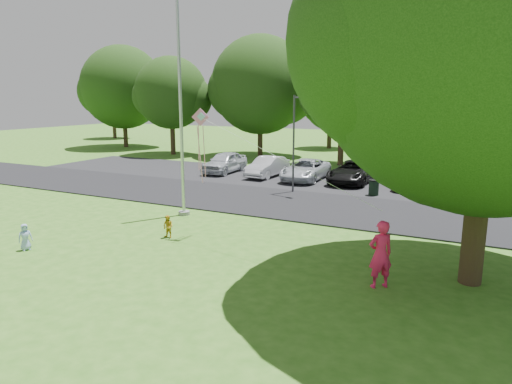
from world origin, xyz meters
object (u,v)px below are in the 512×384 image
at_px(woman, 380,254).
at_px(child_blue, 25,237).
at_px(trash_can, 374,188).
at_px(big_tree, 491,32).
at_px(child_yellow, 168,227).
at_px(kite, 204,130).
at_px(street_lamp, 297,135).
at_px(flagpole, 181,120).

xyz_separation_m(woman, child_blue, (-11.48, -2.23, -0.49)).
bearing_deg(trash_can, woman, -76.99).
bearing_deg(woman, trash_can, -116.54).
relative_size(trash_can, big_tree, 0.07).
bearing_deg(child_yellow, trash_can, 64.56).
bearing_deg(child_blue, child_yellow, -21.80).
xyz_separation_m(big_tree, child_yellow, (-10.10, -0.32, -6.32)).
bearing_deg(kite, street_lamp, 69.29).
bearing_deg(street_lamp, big_tree, -27.43).
distance_m(woman, child_yellow, 8.04).
distance_m(street_lamp, child_yellow, 10.08).
bearing_deg(woman, child_blue, -28.53).
distance_m(street_lamp, woman, 12.79).
height_order(street_lamp, woman, street_lamp).
bearing_deg(big_tree, flagpole, 166.62).
relative_size(street_lamp, big_tree, 0.44).
relative_size(big_tree, woman, 6.30).
bearing_deg(child_blue, kite, -23.41).
bearing_deg(child_blue, big_tree, -50.05).
relative_size(trash_can, child_blue, 0.96).
xyz_separation_m(flagpole, kite, (2.60, -2.25, -0.19)).
height_order(street_lamp, kite, street_lamp).
bearing_deg(child_yellow, child_blue, -136.31).
bearing_deg(flagpole, trash_can, 48.77).
xyz_separation_m(street_lamp, big_tree, (8.83, -9.30, 3.59)).
bearing_deg(child_blue, trash_can, -6.90).
xyz_separation_m(street_lamp, kite, (-0.14, -8.80, 0.82)).
height_order(flagpole, woman, flagpole).
bearing_deg(street_lamp, child_yellow, -78.47).
bearing_deg(big_tree, trash_can, 115.08).
distance_m(big_tree, woman, 6.33).
bearing_deg(street_lamp, woman, -38.90).
distance_m(street_lamp, kite, 8.84).
bearing_deg(woman, child_yellow, -47.13).
distance_m(woman, kite, 7.70).
height_order(child_yellow, kite, kite).
xyz_separation_m(flagpole, trash_can, (6.70, 7.65, -3.72)).
distance_m(child_blue, kite, 7.13).
relative_size(big_tree, child_yellow, 14.03).
relative_size(flagpole, street_lamp, 1.90).
bearing_deg(big_tree, child_yellow, -178.20).
bearing_deg(street_lamp, child_blue, -91.30).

